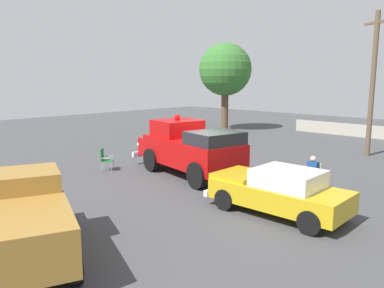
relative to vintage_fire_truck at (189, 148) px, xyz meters
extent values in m
plane|color=#424244|center=(0.81, 0.21, -1.20)|extent=(60.00, 60.00, 0.00)
cylinder|color=black|center=(-1.67, -0.70, -0.68)|extent=(1.08, 0.51, 1.04)
cylinder|color=black|center=(-1.31, 1.26, -0.68)|extent=(1.08, 0.51, 1.04)
cylinder|color=black|center=(1.77, -1.35, -0.68)|extent=(1.08, 0.51, 1.04)
cylinder|color=black|center=(2.13, 0.62, -0.68)|extent=(1.08, 0.51, 1.04)
cube|color=#B70C0C|center=(0.23, -0.04, -0.15)|extent=(5.20, 2.97, 1.10)
cube|color=#B70C0C|center=(-2.57, 0.48, -0.28)|extent=(1.21, 1.90, 0.84)
cube|color=#B70C0C|center=(-0.90, 0.17, 0.75)|extent=(2.02, 2.18, 0.76)
cube|color=#232328|center=(1.75, -0.33, 0.60)|extent=(2.03, 2.24, 0.60)
cube|color=silver|center=(-3.01, 0.57, -0.28)|extent=(0.38, 1.44, 0.64)
cube|color=silver|center=(-3.11, 0.58, -0.70)|extent=(0.61, 2.24, 0.24)
sphere|color=white|center=(-3.16, -0.20, -0.20)|extent=(0.30, 0.30, 0.26)
sphere|color=white|center=(-2.87, 1.33, -0.20)|extent=(0.30, 0.30, 0.26)
sphere|color=red|center=(-0.90, 0.17, 1.25)|extent=(0.33, 0.33, 0.28)
cylinder|color=black|center=(4.03, -2.46, -0.86)|extent=(0.68, 0.27, 0.68)
cylinder|color=black|center=(4.00, -0.82, -0.86)|extent=(0.68, 0.27, 0.68)
cylinder|color=black|center=(6.93, -2.43, -0.86)|extent=(0.68, 0.27, 0.68)
cylinder|color=black|center=(6.90, -0.79, -0.86)|extent=(0.68, 0.27, 0.68)
cube|color=gold|center=(5.46, -1.62, -0.58)|extent=(4.22, 1.85, 0.64)
cube|color=gold|center=(4.01, -1.64, -0.22)|extent=(1.42, 1.66, 0.20)
cube|color=white|center=(5.76, -1.62, -0.02)|extent=(1.92, 1.58, 0.56)
cube|color=silver|center=(3.28, -1.65, -0.80)|extent=(0.18, 1.90, 0.20)
cylinder|color=black|center=(1.75, -6.97, -0.80)|extent=(0.85, 0.55, 0.80)
cylinder|color=black|center=(4.64, -8.10, -0.80)|extent=(0.85, 0.55, 0.80)
cube|color=olive|center=(3.76, -8.70, -0.25)|extent=(3.21, 2.75, 1.00)
cube|color=olive|center=(1.99, -8.01, 0.00)|extent=(2.05, 2.22, 1.40)
cube|color=olive|center=(0.96, -7.60, -0.38)|extent=(1.46, 1.91, 0.64)
cylinder|color=#B7BABF|center=(5.16, 1.33, -0.98)|extent=(0.03, 0.03, 0.44)
cylinder|color=#B7BABF|center=(4.72, 1.34, -0.98)|extent=(0.03, 0.03, 0.44)
cylinder|color=#B7BABF|center=(5.17, 1.77, -0.98)|extent=(0.03, 0.03, 0.44)
cylinder|color=#B7BABF|center=(4.73, 1.78, -0.98)|extent=(0.03, 0.03, 0.44)
cube|color=beige|center=(4.95, 1.55, -0.74)|extent=(0.49, 0.49, 0.04)
cube|color=beige|center=(4.95, 1.79, -0.46)|extent=(0.48, 0.05, 0.56)
cube|color=#B7BABF|center=(5.19, 1.55, -0.58)|extent=(0.05, 0.44, 0.03)
cube|color=#B7BABF|center=(4.71, 1.56, -0.58)|extent=(0.05, 0.44, 0.03)
cylinder|color=#B7BABF|center=(-3.21, -1.73, -0.98)|extent=(0.04, 0.04, 0.44)
cylinder|color=#B7BABF|center=(-2.91, -2.05, -0.98)|extent=(0.04, 0.04, 0.44)
cylinder|color=#B7BABF|center=(-3.53, -2.03, -0.98)|extent=(0.04, 0.04, 0.44)
cylinder|color=#B7BABF|center=(-3.23, -2.35, -0.98)|extent=(0.04, 0.04, 0.44)
cube|color=#1E7F38|center=(-3.22, -2.04, -0.74)|extent=(0.68, 0.68, 0.04)
cube|color=#1E7F38|center=(-3.40, -2.20, -0.46)|extent=(0.35, 0.38, 0.56)
cube|color=#B7BABF|center=(-3.38, -1.86, -0.58)|extent=(0.35, 0.32, 0.03)
cube|color=#B7BABF|center=(-3.06, -2.22, -0.58)|extent=(0.35, 0.32, 0.03)
cylinder|color=#383842|center=(5.04, 1.28, -0.97)|extent=(0.13, 0.13, 0.45)
cylinder|color=#383842|center=(4.84, 1.29, -0.97)|extent=(0.13, 0.13, 0.45)
cube|color=#383842|center=(5.04, 1.44, -0.69)|extent=(0.16, 0.44, 0.13)
cube|color=#383842|center=(4.84, 1.45, -0.69)|extent=(0.16, 0.44, 0.13)
cube|color=#1E478C|center=(4.95, 1.64, -0.39)|extent=(0.41, 0.23, 0.54)
sphere|color=beige|center=(4.95, 1.62, -0.02)|extent=(0.23, 0.23, 0.22)
cylinder|color=brown|center=(-8.24, 12.61, 0.51)|extent=(0.58, 0.58, 3.41)
sphere|color=#346E2C|center=(-8.24, 12.61, 3.69)|extent=(4.20, 4.20, 4.20)
cylinder|color=brown|center=(4.12, 9.73, 2.62)|extent=(0.26, 0.26, 7.62)
cube|color=brown|center=(4.12, 9.73, 5.83)|extent=(1.57, 0.87, 0.12)
cube|color=#A8A393|center=(2.65, 16.36, -0.75)|extent=(12.89, 0.12, 0.90)
camera|label=1|loc=(11.39, -11.65, 2.96)|focal=35.73mm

